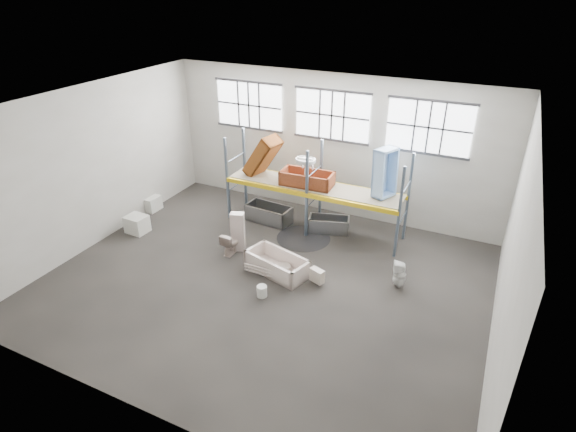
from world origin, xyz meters
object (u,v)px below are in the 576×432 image
Objects in this scene: blue_tub_upright at (385,173)px; bucket at (262,291)px; carton_near at (137,224)px; steel_tub_left at (269,213)px; rust_tub_flat at (307,179)px; bathtub_beige at (277,264)px; steel_tub_right at (329,224)px; cistern_tall at (238,232)px; toilet_beige at (231,243)px; toilet_white at (400,274)px.

blue_tub_upright reaches higher than bucket.
blue_tub_upright is 8.40m from carton_near.
steel_tub_left is 0.92× the size of rust_tub_flat.
steel_tub_right is (0.48, 2.98, -0.03)m from bathtub_beige.
cistern_tall reaches higher than carton_near.
bathtub_beige is 3.02m from steel_tub_right.
steel_tub_left is (0.08, 2.39, -0.07)m from toilet_beige.
toilet_white is 4.49m from rust_tub_flat.
cistern_tall reaches higher than bucket.
steel_tub_right is at bearing 6.66° from steel_tub_left.
steel_tub_left is (-1.70, 2.73, 0.02)m from bathtub_beige.
bucket is (1.86, -3.95, -0.13)m from steel_tub_left.
carton_near is (-8.78, -0.72, -0.10)m from toilet_white.
blue_tub_upright is at bearing 70.00° from bathtub_beige.
bathtub_beige is at bearing -92.83° from toilet_white.
toilet_beige is 0.45× the size of steel_tub_left.
rust_tub_flat is at bearing 28.81° from carton_near.
bathtub_beige is 5.77× the size of bucket.
toilet_beige is (-1.78, 0.33, 0.08)m from bathtub_beige.
steel_tub_left is 4.51m from carton_near.
cistern_tall reaches higher than toilet_white.
bathtub_beige is 5.37m from carton_near.
rust_tub_flat is at bearing 96.62° from bucket.
bathtub_beige is 1.45× the size of cistern_tall.
cistern_tall is (0.11, 0.26, 0.29)m from toilet_beige.
carton_near reaches higher than bathtub_beige.
blue_tub_upright is at bearing 3.88° from steel_tub_right.
toilet_beige is 0.41m from cistern_tall.
rust_tub_flat reaches higher than steel_tub_right.
bathtub_beige is 2.73× the size of carton_near.
bucket is at bearing -13.55° from carton_near.
toilet_beige is 3.49m from steel_tub_right.
steel_tub_right is at bearing 7.11° from rust_tub_flat.
toilet_beige is at bearing 3.63° from carton_near.
steel_tub_left is at bearing 137.16° from bathtub_beige.
blue_tub_upright reaches higher than bathtub_beige.
carton_near is at bearing -165.98° from bathtub_beige.
bathtub_beige reaches higher than bucket.
steel_tub_right is 6.52m from carton_near.
cistern_tall is 1.89× the size of carton_near.
toilet_beige is 1.05× the size of carton_near.
toilet_beige reaches higher than steel_tub_right.
bathtub_beige is at bearing -58.01° from steel_tub_left.
bucket is (-0.33, -4.21, -0.09)m from steel_tub_right.
toilet_beige is 5.25m from blue_tub_upright.
rust_tub_flat is (1.38, 0.15, 1.53)m from steel_tub_left.
blue_tub_upright reaches higher than rust_tub_flat.
carton_near is (-3.70, -0.49, -0.35)m from cistern_tall.
rust_tub_flat is at bearing 6.39° from steel_tub_left.
steel_tub_right is (2.18, 0.25, -0.04)m from steel_tub_left.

